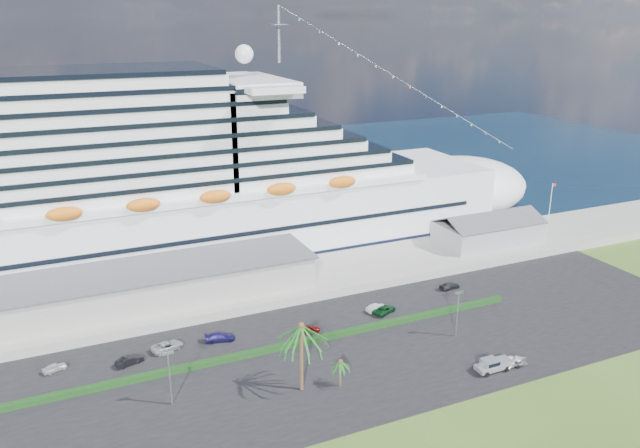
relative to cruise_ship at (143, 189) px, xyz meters
name	(u,v)px	position (x,y,z in m)	size (l,w,h in m)	color
ground	(375,388)	(21.53, -64.00, -16.69)	(420.00, 420.00, 0.00)	#37551C
asphalt_lot	(342,353)	(21.53, -53.00, -16.63)	(140.00, 38.00, 0.12)	black
wharf	(279,282)	(21.53, -24.00, -15.79)	(240.00, 20.00, 1.80)	gray
water	(182,182)	(21.53, 66.00, -16.68)	(420.00, 160.00, 0.02)	black
cruise_ship	(143,189)	(0.00, 0.00, 0.00)	(191.00, 38.00, 54.00)	silver
terminal_building	(151,284)	(-3.47, -24.00, -11.68)	(61.00, 15.00, 6.30)	gray
port_shed	(489,231)	(73.53, -24.00, -12.30)	(24.00, 12.31, 7.37)	gray
flagpole	(550,206)	(91.57, -24.00, -8.43)	(1.08, 0.16, 12.00)	silver
hedge	(285,346)	(13.53, -48.00, -16.12)	(88.00, 1.10, 0.90)	black
lamp_post_left	(169,372)	(-6.47, -56.00, -11.35)	(1.60, 0.35, 8.27)	gray
lamp_post_right	(458,308)	(41.53, -56.00, -11.35)	(1.60, 0.35, 8.27)	gray
palm_tall	(301,334)	(11.53, -60.00, -7.49)	(8.82, 8.82, 11.13)	#47301E
palm_short	(340,365)	(17.03, -61.50, -13.03)	(3.53, 3.53, 4.56)	#47301E
parked_car_0	(55,368)	(-21.09, -40.02, -15.96)	(1.45, 3.60, 1.23)	#B2B2B4
parked_car_1	(129,360)	(-10.39, -42.73, -15.86)	(1.51, 4.32, 1.42)	black
parked_car_2	(167,346)	(-4.08, -40.67, -15.85)	(2.41, 5.23, 1.45)	#989DA0
parked_car_3	(220,337)	(4.50, -41.23, -15.85)	(2.02, 4.98, 1.45)	#1C1854
parked_car_4	(309,329)	(19.24, -44.62, -15.92)	(1.56, 3.87, 1.32)	maroon
parked_car_5	(377,308)	(33.84, -42.35, -15.89)	(1.45, 4.17, 1.37)	silver
parked_car_6	(384,310)	(34.71, -43.55, -15.89)	(2.28, 4.94, 1.37)	#0F3C1B
parked_car_7	(450,286)	(51.93, -39.58, -15.93)	(1.81, 4.44, 1.29)	black
pickup_truck	(493,364)	(40.15, -67.39, -15.41)	(5.99, 2.40, 2.12)	black
boat_trailer	(513,360)	(43.72, -67.63, -15.52)	(5.74, 4.19, 1.59)	gray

